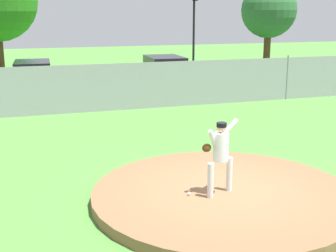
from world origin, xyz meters
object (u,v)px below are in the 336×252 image
object	(u,v)px
traffic_light_far	(194,16)
pitcher_youth	(220,151)
parked_car_red	(165,74)
traffic_cone_orange	(247,75)
baseball	(189,194)
parked_car_charcoal	(33,80)

from	to	relation	value
traffic_light_far	pitcher_youth	bearing A→B (deg)	-109.85
parked_car_red	traffic_cone_orange	distance (m)	6.48
pitcher_youth	traffic_light_far	size ratio (longest dim) A/B	0.29
baseball	traffic_cone_orange	world-z (taller)	traffic_cone_orange
parked_car_red	parked_car_charcoal	bearing A→B (deg)	179.65
pitcher_youth	parked_car_charcoal	world-z (taller)	pitcher_youth
parked_car_charcoal	traffic_cone_orange	xyz separation A→B (m)	(12.63, 2.24, -0.56)
baseball	traffic_cone_orange	size ratio (longest dim) A/B	0.13
pitcher_youth	traffic_light_far	bearing A→B (deg)	70.15
baseball	traffic_light_far	size ratio (longest dim) A/B	0.01
baseball	pitcher_youth	bearing A→B (deg)	-11.51
pitcher_youth	parked_car_red	world-z (taller)	pitcher_youth
pitcher_youth	traffic_cone_orange	distance (m)	19.25
traffic_light_far	parked_car_charcoal	bearing A→B (deg)	-155.61
traffic_cone_orange	traffic_light_far	bearing A→B (deg)	138.55
baseball	traffic_light_far	world-z (taller)	traffic_light_far
pitcher_youth	traffic_cone_orange	xyz separation A→B (m)	(9.48, 16.73, -0.92)
baseball	parked_car_red	bearing A→B (deg)	74.08
pitcher_youth	traffic_light_far	xyz separation A→B (m)	(6.87, 19.03, 2.56)
baseball	parked_car_red	size ratio (longest dim) A/B	0.02
baseball	traffic_light_far	bearing A→B (deg)	68.34
parked_car_red	pitcher_youth	bearing A→B (deg)	-103.42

